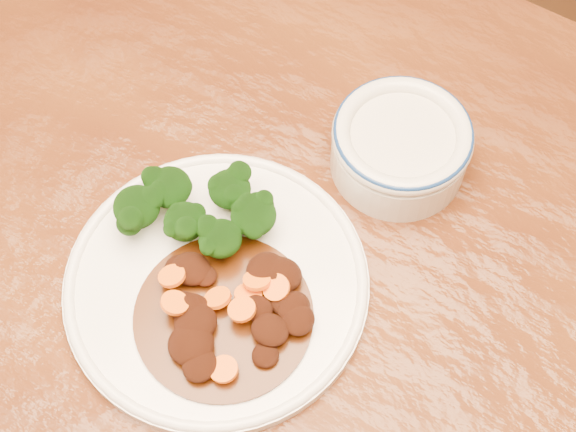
% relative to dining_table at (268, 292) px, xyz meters
% --- Properties ---
extents(dining_table, '(1.57, 1.02, 0.75)m').
position_rel_dining_table_xyz_m(dining_table, '(0.00, 0.00, 0.00)').
color(dining_table, '#5E2E10').
rests_on(dining_table, ground).
extents(dinner_plate, '(0.29, 0.29, 0.02)m').
position_rel_dining_table_xyz_m(dinner_plate, '(-0.03, -0.05, 0.09)').
color(dinner_plate, white).
rests_on(dinner_plate, dining_table).
extents(broccoli_florets, '(0.15, 0.10, 0.05)m').
position_rel_dining_table_xyz_m(broccoli_florets, '(-0.07, -0.00, 0.12)').
color(broccoli_florets, '#759D51').
rests_on(broccoli_florets, dinner_plate).
extents(mince_stew, '(0.17, 0.17, 0.03)m').
position_rel_dining_table_xyz_m(mince_stew, '(-0.00, -0.07, 0.10)').
color(mince_stew, '#481C07').
rests_on(mince_stew, dinner_plate).
extents(dip_bowl, '(0.14, 0.14, 0.06)m').
position_rel_dining_table_xyz_m(dip_bowl, '(0.07, 0.16, 0.12)').
color(dip_bowl, beige).
rests_on(dip_bowl, dining_table).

